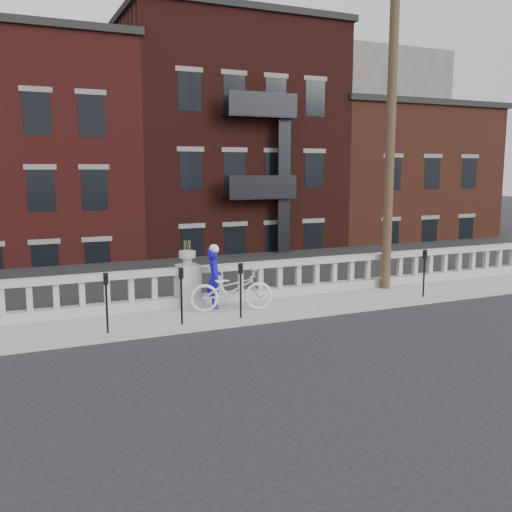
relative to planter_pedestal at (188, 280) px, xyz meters
The scene contains 12 objects.
ground 4.04m from the planter_pedestal, 90.00° to the right, with size 120.00×120.00×0.00m, color black.
sidewalk 1.21m from the planter_pedestal, 90.00° to the right, with size 32.00×2.20×0.15m, color gray.
balustrade 0.19m from the planter_pedestal, ahead, with size 28.00×0.34×1.03m.
planter_pedestal is the anchor object (origin of this frame).
lower_level 19.19m from the planter_pedestal, 88.31° to the left, with size 80.00×44.00×20.80m.
utility_pole 7.61m from the planter_pedestal, ahead, with size 1.60×0.28×10.00m.
parking_meter_a 3.03m from the planter_pedestal, 143.52° to the right, with size 0.10×0.09×1.36m.
parking_meter_b 1.94m from the planter_pedestal, 111.63° to the right, with size 0.10×0.09×1.36m.
parking_meter_c 1.97m from the planter_pedestal, 66.41° to the right, with size 0.10×0.09×1.36m.
parking_meter_d 6.69m from the planter_pedestal, 15.61° to the right, with size 0.10×0.09×1.36m.
bicycle 1.35m from the planter_pedestal, 50.79° to the right, with size 0.75×2.14×1.12m, color white.
cyclist 0.80m from the planter_pedestal, 46.13° to the right, with size 0.58×0.38×1.58m, color #130BAA.
Camera 1 is at (-4.43, -10.46, 3.78)m, focal length 40.00 mm.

